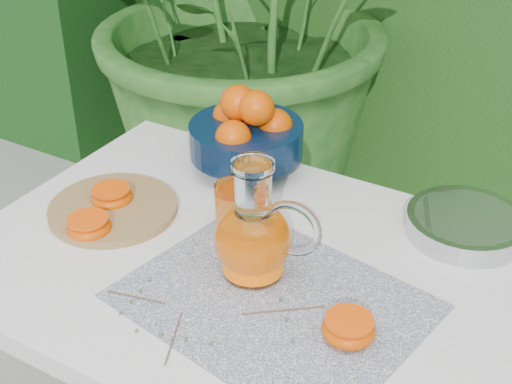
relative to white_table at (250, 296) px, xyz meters
The scene contains 9 objects.
white_table is the anchor object (origin of this frame).
placemat 0.14m from the white_table, 41.04° to the right, with size 0.46×0.36×0.00m, color #0D1949.
cutting_board 0.32m from the white_table, behind, with size 0.25×0.25×0.02m, color olive.
fruit_bowl 0.36m from the white_table, 121.78° to the left, with size 0.26×0.26×0.19m.
juice_pitcher 0.16m from the white_table, 48.13° to the right, with size 0.19×0.14×0.21m.
juice_tumbler 0.16m from the white_table, 140.08° to the left, with size 0.08×0.08×0.09m.
saute_pan 0.42m from the white_table, 41.59° to the left, with size 0.38×0.22×0.04m.
orange_halves 0.17m from the white_table, 157.37° to the right, with size 0.64×0.20×0.04m.
thyme_sprigs 0.19m from the white_table, 87.19° to the right, with size 0.32×0.25×0.01m.
Camera 1 is at (0.38, -0.76, 1.51)m, focal length 50.00 mm.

